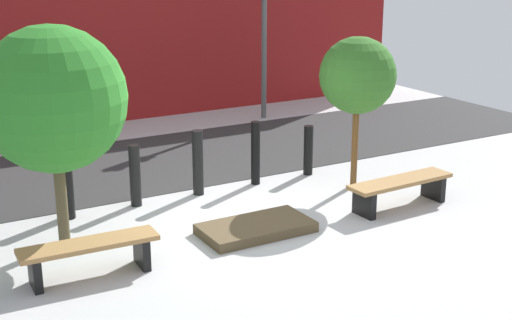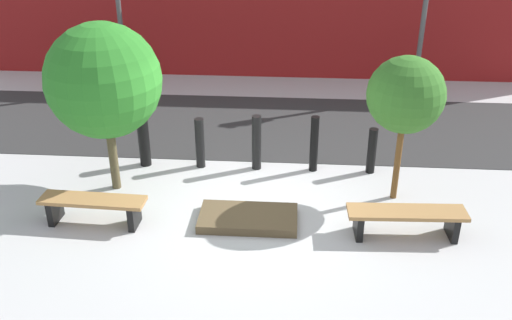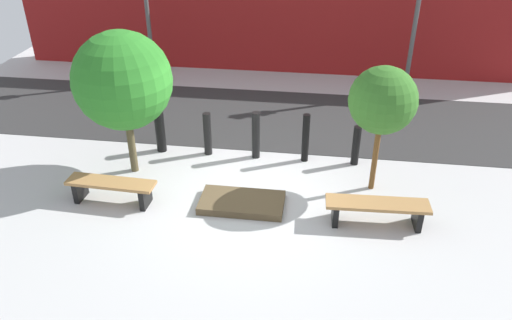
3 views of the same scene
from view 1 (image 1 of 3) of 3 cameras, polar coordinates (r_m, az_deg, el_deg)
ground_plane at (r=10.16m, az=-0.74°, el=-5.34°), size 18.00×18.00×0.00m
road_strip at (r=13.26m, az=-8.34°, el=-0.18°), size 18.00×3.53×0.01m
building_facade at (r=16.21m, az=-13.50°, el=10.47°), size 16.20×0.50×4.36m
bench_left at (r=8.79m, az=-13.18°, el=-7.17°), size 1.67×0.47×0.45m
bench_right at (r=11.01m, az=11.48°, el=-2.13°), size 1.79×0.51×0.45m
planter_bed at (r=9.92m, az=0.00°, el=-5.46°), size 1.55×0.82×0.14m
tree_behind_left_bench at (r=9.37m, az=-15.93°, el=4.68°), size 1.88×1.88×2.91m
tree_behind_right_bench at (r=11.50m, az=8.13°, el=6.68°), size 1.23×1.23×2.47m
bollard_far_left at (r=10.68m, az=-14.94°, el=-2.25°), size 0.21×0.21×0.90m
bollard_left at (r=10.96m, az=-9.65°, el=-1.23°), size 0.17×0.17×0.97m
bollard_center at (r=11.33m, az=-4.67°, el=-0.22°), size 0.17×0.17×1.06m
bollard_right at (r=11.79m, az=-0.04°, el=0.56°), size 0.15×0.15×1.07m
bollard_far_right at (r=12.36m, az=4.21°, el=0.78°), size 0.16×0.16×0.87m
traffic_light_mid_west at (r=16.16m, az=0.68°, el=12.65°), size 0.28×0.27×3.88m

